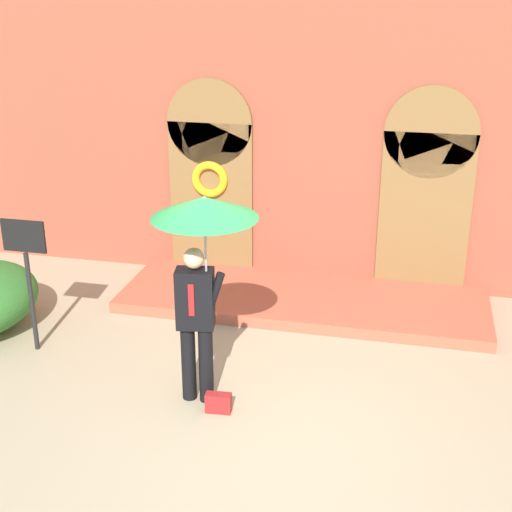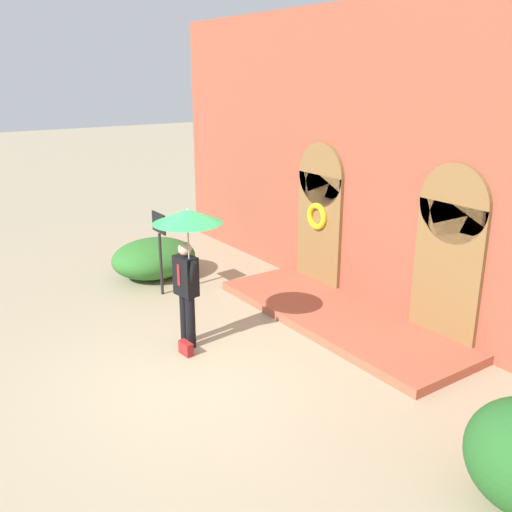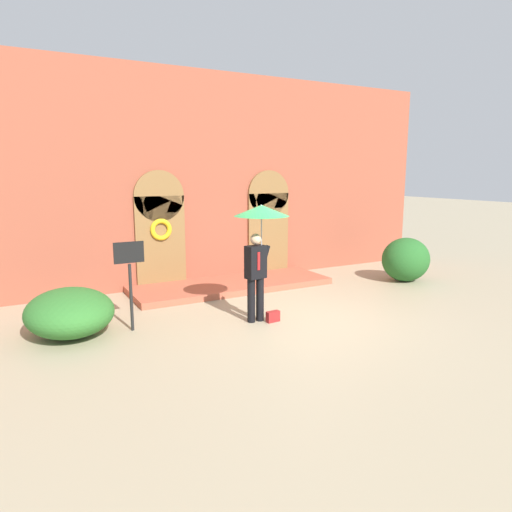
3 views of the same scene
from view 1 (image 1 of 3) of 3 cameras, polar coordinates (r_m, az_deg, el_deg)
name	(u,v)px [view 1 (image 1 of 3)]	position (r m, az deg, el deg)	size (l,w,h in m)	color
ground_plane	(255,425)	(7.72, -0.09, -13.33)	(80.00, 80.00, 0.00)	tan
building_facade	(320,105)	(10.57, 5.14, 11.95)	(14.00, 2.30, 5.60)	brown
person_with_umbrella	(202,239)	(7.28, -4.33, 1.38)	(1.10, 1.10, 2.36)	black
handbag	(218,403)	(7.87, -3.02, -11.65)	(0.28, 0.12, 0.22)	maroon
sign_post	(27,264)	(9.07, -17.85, -0.59)	(0.56, 0.06, 1.72)	black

